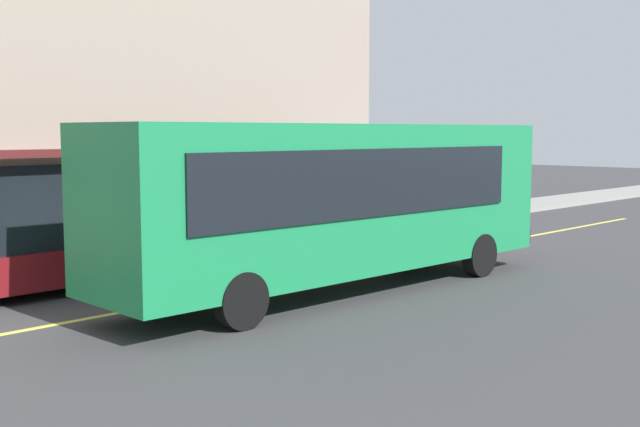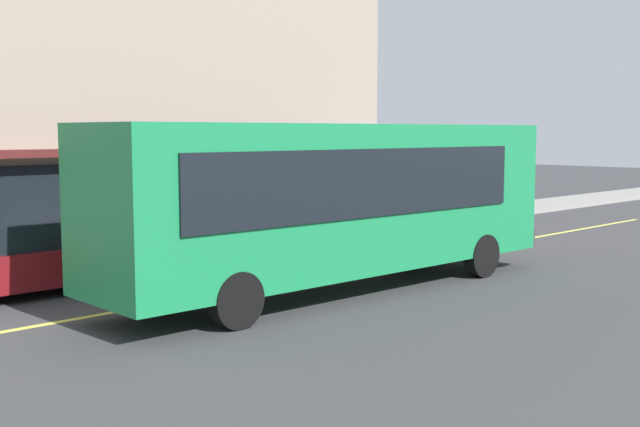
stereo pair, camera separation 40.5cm
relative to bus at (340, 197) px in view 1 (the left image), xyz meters
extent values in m
plane|color=#38383A|center=(-0.24, 1.51, -1.99)|extent=(120.00, 120.00, 0.00)
cube|color=gray|center=(-0.24, 6.61, -1.91)|extent=(80.00, 2.73, 0.15)
cube|color=#D8D14C|center=(-0.24, 1.51, -1.98)|extent=(36.00, 0.16, 0.01)
cube|color=#4C1919|center=(-1.09, 7.72, 0.81)|extent=(15.67, 0.70, 0.20)
cube|color=black|center=(-1.09, 7.94, -0.49)|extent=(13.43, 0.08, 2.00)
cube|color=#197F47|center=(-0.04, 0.00, 0.01)|extent=(11.05, 2.74, 3.00)
cube|color=black|center=(5.41, -0.12, 0.37)|extent=(0.17, 2.10, 1.80)
cube|color=black|center=(-0.31, 1.28, 0.37)|extent=(8.80, 0.25, 1.32)
cube|color=black|center=(-0.37, -1.26, 0.37)|extent=(8.80, 0.25, 1.32)
cube|color=#0CF259|center=(5.48, -0.12, 1.26)|extent=(0.12, 1.90, 0.36)
cube|color=#2D2D33|center=(5.51, -0.12, -1.24)|extent=(0.21, 2.40, 0.40)
cylinder|color=black|center=(3.51, 1.05, -1.49)|extent=(1.01, 0.32, 1.00)
cylinder|color=black|center=(3.46, -1.21, -1.49)|extent=(1.01, 0.32, 1.00)
cylinder|color=black|center=(-3.53, 1.21, -1.49)|extent=(1.01, 0.32, 1.00)
cylinder|color=black|center=(-3.58, -1.05, -1.49)|extent=(1.01, 0.32, 1.00)
cylinder|color=#2D2D33|center=(-1.44, 5.94, -0.24)|extent=(0.12, 0.12, 3.20)
cube|color=black|center=(-1.44, 6.14, 0.91)|extent=(0.30, 0.30, 0.90)
sphere|color=red|center=(-1.44, 6.31, 1.18)|extent=(0.18, 0.18, 0.18)
sphere|color=orange|center=(-1.44, 6.31, 0.91)|extent=(0.18, 0.18, 0.18)
sphere|color=green|center=(-1.44, 6.31, 0.64)|extent=(0.18, 0.18, 0.18)
cube|color=maroon|center=(-4.86, 4.24, -1.39)|extent=(4.30, 1.81, 0.75)
cube|color=black|center=(-4.71, 4.24, -0.74)|extent=(2.41, 1.52, 0.55)
cylinder|color=black|center=(-3.44, 3.41, -1.67)|extent=(0.64, 0.22, 0.64)
cylinder|color=black|center=(-3.44, 5.05, -1.67)|extent=(0.64, 0.22, 0.64)
cylinder|color=black|center=(5.99, 6.38, -1.39)|extent=(0.18, 0.18, 0.89)
cylinder|color=maroon|center=(5.99, 6.38, -0.59)|extent=(0.34, 0.34, 0.71)
sphere|color=tan|center=(5.99, 6.38, -0.11)|extent=(0.25, 0.25, 0.25)
camera|label=1|loc=(-11.98, -11.17, 1.37)|focal=44.09mm
camera|label=2|loc=(-11.69, -11.45, 1.37)|focal=44.09mm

